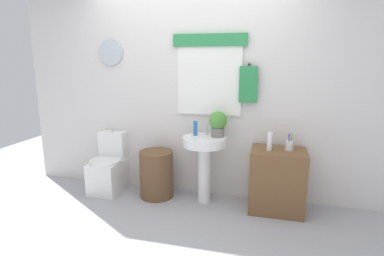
{
  "coord_description": "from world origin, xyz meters",
  "views": [
    {
      "loc": [
        0.94,
        -2.49,
        1.64
      ],
      "look_at": [
        0.08,
        0.8,
        0.89
      ],
      "focal_mm": 29.11,
      "sensor_mm": 36.0,
      "label": 1
    }
  ],
  "objects_px": {
    "wooden_cabinet": "(277,180)",
    "laundry_hamper": "(156,174)",
    "toilet": "(109,168)",
    "lotion_bottle": "(270,141)",
    "pedestal_sink": "(204,154)",
    "toothbrush_cup": "(289,145)",
    "potted_plant": "(218,123)",
    "soap_bottle": "(195,128)"
  },
  "relations": [
    {
      "from": "pedestal_sink",
      "to": "potted_plant",
      "type": "bearing_deg",
      "value": 23.2
    },
    {
      "from": "wooden_cabinet",
      "to": "soap_bottle",
      "type": "relative_size",
      "value": 4.14
    },
    {
      "from": "toilet",
      "to": "wooden_cabinet",
      "type": "xyz_separation_m",
      "value": [
        2.07,
        -0.03,
        0.06
      ]
    },
    {
      "from": "potted_plant",
      "to": "lotion_bottle",
      "type": "xyz_separation_m",
      "value": [
        0.58,
        -0.1,
        -0.15
      ]
    },
    {
      "from": "wooden_cabinet",
      "to": "laundry_hamper",
      "type": "bearing_deg",
      "value": 180.0
    },
    {
      "from": "laundry_hamper",
      "to": "wooden_cabinet",
      "type": "relative_size",
      "value": 0.82
    },
    {
      "from": "wooden_cabinet",
      "to": "toothbrush_cup",
      "type": "distance_m",
      "value": 0.41
    },
    {
      "from": "wooden_cabinet",
      "to": "potted_plant",
      "type": "relative_size",
      "value": 2.4
    },
    {
      "from": "laundry_hamper",
      "to": "soap_bottle",
      "type": "distance_m",
      "value": 0.75
    },
    {
      "from": "lotion_bottle",
      "to": "wooden_cabinet",
      "type": "bearing_deg",
      "value": 21.32
    },
    {
      "from": "laundry_hamper",
      "to": "wooden_cabinet",
      "type": "xyz_separation_m",
      "value": [
        1.41,
        0.0,
        0.06
      ]
    },
    {
      "from": "lotion_bottle",
      "to": "toothbrush_cup",
      "type": "relative_size",
      "value": 1.07
    },
    {
      "from": "toilet",
      "to": "potted_plant",
      "type": "xyz_separation_m",
      "value": [
        1.38,
        0.03,
        0.66
      ]
    },
    {
      "from": "wooden_cabinet",
      "to": "toothbrush_cup",
      "type": "bearing_deg",
      "value": 11.1
    },
    {
      "from": "pedestal_sink",
      "to": "toilet",
      "type": "bearing_deg",
      "value": 178.45
    },
    {
      "from": "laundry_hamper",
      "to": "wooden_cabinet",
      "type": "height_order",
      "value": "wooden_cabinet"
    },
    {
      "from": "laundry_hamper",
      "to": "pedestal_sink",
      "type": "distance_m",
      "value": 0.67
    },
    {
      "from": "toilet",
      "to": "pedestal_sink",
      "type": "bearing_deg",
      "value": -1.55
    },
    {
      "from": "lotion_bottle",
      "to": "potted_plant",
      "type": "bearing_deg",
      "value": 170.2
    },
    {
      "from": "wooden_cabinet",
      "to": "lotion_bottle",
      "type": "xyz_separation_m",
      "value": [
        -0.1,
        -0.04,
        0.45
      ]
    },
    {
      "from": "soap_bottle",
      "to": "lotion_bottle",
      "type": "height_order",
      "value": "soap_bottle"
    },
    {
      "from": "soap_bottle",
      "to": "lotion_bottle",
      "type": "xyz_separation_m",
      "value": [
        0.84,
        -0.09,
        -0.08
      ]
    },
    {
      "from": "wooden_cabinet",
      "to": "potted_plant",
      "type": "height_order",
      "value": "potted_plant"
    },
    {
      "from": "potted_plant",
      "to": "lotion_bottle",
      "type": "distance_m",
      "value": 0.61
    },
    {
      "from": "toothbrush_cup",
      "to": "laundry_hamper",
      "type": "bearing_deg",
      "value": -179.24
    },
    {
      "from": "toilet",
      "to": "pedestal_sink",
      "type": "xyz_separation_m",
      "value": [
        1.24,
        -0.03,
        0.3
      ]
    },
    {
      "from": "toilet",
      "to": "lotion_bottle",
      "type": "relative_size",
      "value": 3.83
    },
    {
      "from": "toilet",
      "to": "lotion_bottle",
      "type": "xyz_separation_m",
      "value": [
        1.96,
        -0.07,
        0.51
      ]
    },
    {
      "from": "pedestal_sink",
      "to": "toothbrush_cup",
      "type": "height_order",
      "value": "toothbrush_cup"
    },
    {
      "from": "wooden_cabinet",
      "to": "potted_plant",
      "type": "distance_m",
      "value": 0.91
    },
    {
      "from": "pedestal_sink",
      "to": "lotion_bottle",
      "type": "bearing_deg",
      "value": -3.19
    },
    {
      "from": "toilet",
      "to": "laundry_hamper",
      "type": "height_order",
      "value": "toilet"
    },
    {
      "from": "laundry_hamper",
      "to": "toothbrush_cup",
      "type": "distance_m",
      "value": 1.59
    },
    {
      "from": "laundry_hamper",
      "to": "lotion_bottle",
      "type": "height_order",
      "value": "lotion_bottle"
    },
    {
      "from": "laundry_hamper",
      "to": "soap_bottle",
      "type": "xyz_separation_m",
      "value": [
        0.47,
        0.05,
        0.59
      ]
    },
    {
      "from": "lotion_bottle",
      "to": "soap_bottle",
      "type": "bearing_deg",
      "value": 173.88
    },
    {
      "from": "potted_plant",
      "to": "toothbrush_cup",
      "type": "height_order",
      "value": "potted_plant"
    },
    {
      "from": "wooden_cabinet",
      "to": "lotion_bottle",
      "type": "height_order",
      "value": "lotion_bottle"
    },
    {
      "from": "laundry_hamper",
      "to": "wooden_cabinet",
      "type": "distance_m",
      "value": 1.42
    },
    {
      "from": "toilet",
      "to": "laundry_hamper",
      "type": "bearing_deg",
      "value": -2.95
    },
    {
      "from": "toilet",
      "to": "potted_plant",
      "type": "distance_m",
      "value": 1.53
    },
    {
      "from": "toilet",
      "to": "soap_bottle",
      "type": "bearing_deg",
      "value": 0.83
    }
  ]
}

